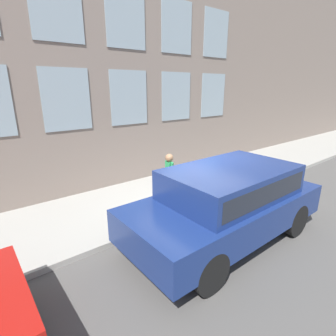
# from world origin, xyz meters

# --- Properties ---
(ground_plane) EXTENTS (80.00, 80.00, 0.00)m
(ground_plane) POSITION_xyz_m (0.00, 0.00, 0.00)
(ground_plane) COLOR #514F4C
(sidewalk) EXTENTS (3.13, 60.00, 0.13)m
(sidewalk) POSITION_xyz_m (1.57, 0.00, 0.07)
(sidewalk) COLOR #9E9B93
(sidewalk) RESTS_ON ground_plane
(building_facade) EXTENTS (0.33, 40.00, 9.37)m
(building_facade) POSITION_xyz_m (3.28, 0.00, 4.69)
(building_facade) COLOR gray
(building_facade) RESTS_ON ground_plane
(fire_hydrant) EXTENTS (0.37, 0.47, 0.82)m
(fire_hydrant) POSITION_xyz_m (0.50, 0.48, 0.55)
(fire_hydrant) COLOR red
(fire_hydrant) RESTS_ON sidewalk
(person) EXTENTS (0.35, 0.23, 1.44)m
(person) POSITION_xyz_m (0.93, 0.04, 1.00)
(person) COLOR navy
(person) RESTS_ON sidewalk
(parked_truck_navy_near) EXTENTS (2.08, 4.77, 1.73)m
(parked_truck_navy_near) POSITION_xyz_m (-1.33, 0.18, 1.01)
(parked_truck_navy_near) COLOR black
(parked_truck_navy_near) RESTS_ON ground_plane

